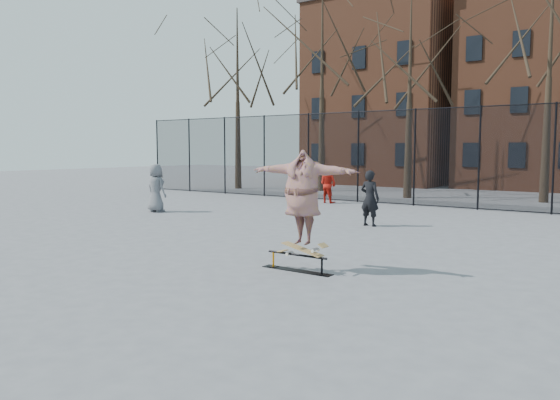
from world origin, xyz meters
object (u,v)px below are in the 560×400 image
Objects in this scene: skater at (303,202)px; bystander_red at (328,184)px; skate_rail at (297,264)px; skateboard at (302,252)px; bystander_grey at (156,188)px; bystander_black at (370,198)px.

skater reaches higher than bystander_red.
skateboard reaches higher than skate_rail.
bystander_grey is at bearing 143.87° from skater.
bystander_black reaches higher than skate_rail.
skate_rail is 0.89× the size of bystander_black.
bystander_red reaches higher than skate_rail.
bystander_black is at bearing 96.66° from skater.
skateboard is at bearing 156.71° from bystander_grey.
skateboard is (0.13, 0.00, 0.26)m from skate_rail.
bystander_grey is (-9.94, 5.11, 0.50)m from skateboard.
skater reaches higher than skate_rail.
skater is at bearing 0.00° from skate_rail.
bystander_red reaches higher than skateboard.
skater is at bearing 0.00° from skateboard.
bystander_black is (-1.66, 6.41, 0.72)m from skate_rail.
skater reaches higher than skateboard.
skateboard is 13.47m from bystander_red.
skater is 11.18m from bystander_grey.
skater reaches higher than bystander_black.
bystander_grey is at bearing 152.48° from skate_rail.
bystander_grey is at bearing 13.32° from bystander_black.
skater is (0.00, 0.00, 0.95)m from skateboard.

